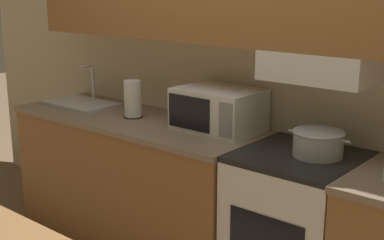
{
  "coord_description": "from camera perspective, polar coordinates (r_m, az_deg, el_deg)",
  "views": [
    {
      "loc": [
        1.89,
        -2.76,
        1.78
      ],
      "look_at": [
        0.05,
        -0.58,
        1.04
      ],
      "focal_mm": 50.0,
      "sensor_mm": 36.0,
      "label": 1
    }
  ],
  "objects": [
    {
      "name": "paper_towel_roll",
      "position": [
        3.62,
        -6.34,
        2.22
      ],
      "size": [
        0.13,
        0.13,
        0.25
      ],
      "color": "black",
      "rests_on": "lower_counter_main"
    },
    {
      "name": "stove_range",
      "position": [
        3.07,
        11.04,
        -11.53
      ],
      "size": [
        0.62,
        0.64,
        0.89
      ],
      "color": "white",
      "rests_on": "ground_plane"
    },
    {
      "name": "wall_back",
      "position": [
        3.29,
        5.28,
        9.57
      ],
      "size": [
        5.58,
        0.38,
        2.55
      ],
      "color": "beige",
      "rests_on": "ground_plane"
    },
    {
      "name": "sink_basin",
      "position": [
        4.06,
        -11.77,
        1.8
      ],
      "size": [
        0.53,
        0.33,
        0.29
      ],
      "color": "#B7BABF",
      "rests_on": "lower_counter_main"
    },
    {
      "name": "cooking_pot",
      "position": [
        2.88,
        13.31,
        -2.36
      ],
      "size": [
        0.35,
        0.27,
        0.14
      ],
      "color": "#B7BABF",
      "rests_on": "stove_range"
    },
    {
      "name": "microwave",
      "position": [
        3.29,
        2.85,
        1.14
      ],
      "size": [
        0.51,
        0.38,
        0.26
      ],
      "color": "white",
      "rests_on": "lower_counter_main"
    },
    {
      "name": "lower_counter_main",
      "position": [
        3.77,
        -5.93,
        -6.31
      ],
      "size": [
        1.87,
        0.67,
        0.89
      ],
      "color": "#936033",
      "rests_on": "ground_plane"
    }
  ]
}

